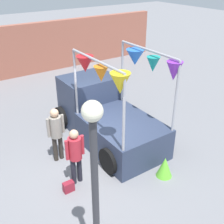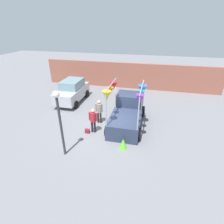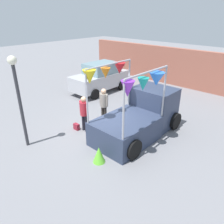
# 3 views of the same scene
# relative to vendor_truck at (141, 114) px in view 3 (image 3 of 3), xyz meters

# --- Properties ---
(ground_plane) EXTENTS (60.00, 60.00, 0.00)m
(ground_plane) POSITION_rel_vendor_truck_xyz_m (-1.03, -1.03, -0.87)
(ground_plane) COLOR slate
(vendor_truck) EXTENTS (2.47, 4.09, 3.08)m
(vendor_truck) POSITION_rel_vendor_truck_xyz_m (0.00, 0.00, 0.00)
(vendor_truck) COLOR #2D3851
(vendor_truck) RESTS_ON ground
(parked_car) EXTENTS (1.88, 4.00, 1.88)m
(parked_car) POSITION_rel_vendor_truck_xyz_m (-5.25, 2.67, 0.08)
(parked_car) COLOR #B7B7BC
(parked_car) RESTS_ON ground
(person_customer) EXTENTS (0.53, 0.34, 1.62)m
(person_customer) POSITION_rel_vendor_truck_xyz_m (-1.90, -1.57, 0.10)
(person_customer) COLOR black
(person_customer) RESTS_ON ground
(person_vendor) EXTENTS (0.53, 0.34, 1.68)m
(person_vendor) POSITION_rel_vendor_truck_xyz_m (-1.88, -0.38, 0.15)
(person_vendor) COLOR #2D2823
(person_vendor) RESTS_ON ground
(handbag) EXTENTS (0.28, 0.16, 0.28)m
(handbag) POSITION_rel_vendor_truck_xyz_m (-2.25, -1.77, -0.73)
(handbag) COLOR maroon
(handbag) RESTS_ON ground
(street_lamp) EXTENTS (0.32, 0.32, 3.53)m
(street_lamp) POSITION_rel_vendor_truck_xyz_m (-2.69, -3.90, 1.47)
(street_lamp) COLOR #333338
(street_lamp) RESTS_ON ground
(brick_boundary_wall) EXTENTS (18.00, 0.36, 2.60)m
(brick_boundary_wall) POSITION_rel_vendor_truck_xyz_m (-1.03, 7.39, 0.43)
(brick_boundary_wall) COLOR #9E5947
(brick_boundary_wall) RESTS_ON ground
(folded_kite_bundle_lime) EXTENTS (0.61, 0.61, 0.60)m
(folded_kite_bundle_lime) POSITION_rel_vendor_truck_xyz_m (0.20, -2.71, -0.57)
(folded_kite_bundle_lime) COLOR #66CC33
(folded_kite_bundle_lime) RESTS_ON ground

